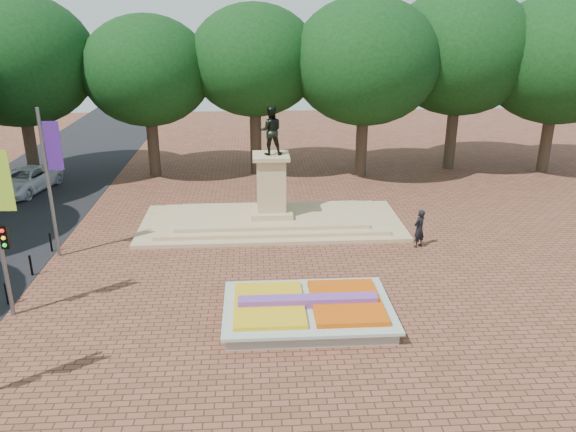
{
  "coord_description": "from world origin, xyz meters",
  "views": [
    {
      "loc": [
        -0.92,
        -20.46,
        10.91
      ],
      "look_at": [
        0.59,
        3.28,
        2.2
      ],
      "focal_mm": 35.0,
      "sensor_mm": 36.0,
      "label": 1
    }
  ],
  "objects_px": {
    "flower_bed": "(308,309)",
    "monument": "(271,209)",
    "van": "(25,180)",
    "pedestrian": "(419,228)"
  },
  "relations": [
    {
      "from": "flower_bed",
      "to": "pedestrian",
      "type": "height_order",
      "value": "pedestrian"
    },
    {
      "from": "monument",
      "to": "van",
      "type": "xyz_separation_m",
      "value": [
        -15.5,
        6.83,
        -0.12
      ]
    },
    {
      "from": "flower_bed",
      "to": "van",
      "type": "relative_size",
      "value": 1.14
    },
    {
      "from": "flower_bed",
      "to": "pedestrian",
      "type": "distance_m",
      "value": 8.9
    },
    {
      "from": "flower_bed",
      "to": "monument",
      "type": "relative_size",
      "value": 0.45
    },
    {
      "from": "monument",
      "to": "pedestrian",
      "type": "bearing_deg",
      "value": -26.32
    },
    {
      "from": "flower_bed",
      "to": "monument",
      "type": "height_order",
      "value": "monument"
    },
    {
      "from": "flower_bed",
      "to": "van",
      "type": "xyz_separation_m",
      "value": [
        -16.53,
        16.83,
        0.39
      ]
    },
    {
      "from": "van",
      "to": "pedestrian",
      "type": "xyz_separation_m",
      "value": [
        22.57,
        -10.33,
        0.19
      ]
    },
    {
      "from": "monument",
      "to": "van",
      "type": "height_order",
      "value": "monument"
    }
  ]
}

